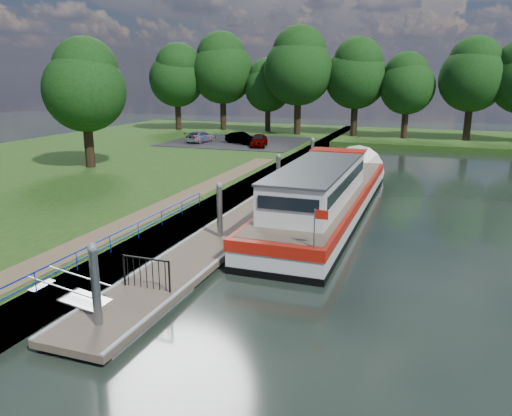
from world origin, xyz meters
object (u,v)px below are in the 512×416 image
(barge, at_px, (329,194))
(car_b, at_px, (241,138))
(car_a, at_px, (259,140))
(car_c, at_px, (201,136))
(pontoon, at_px, (253,216))

(barge, height_order, car_b, barge)
(car_a, bearing_deg, car_b, 139.27)
(car_b, relative_size, car_c, 0.88)
(car_a, bearing_deg, pontoon, -83.03)
(barge, xyz_separation_m, car_a, (-11.07, 19.35, 0.37))
(pontoon, xyz_separation_m, car_c, (-14.42, 23.25, 1.23))
(car_b, bearing_deg, car_a, -94.68)
(car_a, distance_m, car_b, 2.83)
(pontoon, distance_m, barge, 4.58)
(car_c, bearing_deg, car_b, -167.91)
(barge, relative_size, car_a, 5.75)
(car_a, bearing_deg, barge, -71.99)
(car_b, bearing_deg, pontoon, -132.69)
(car_a, xyz_separation_m, car_b, (-2.48, 1.37, -0.05))
(barge, relative_size, car_b, 5.99)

